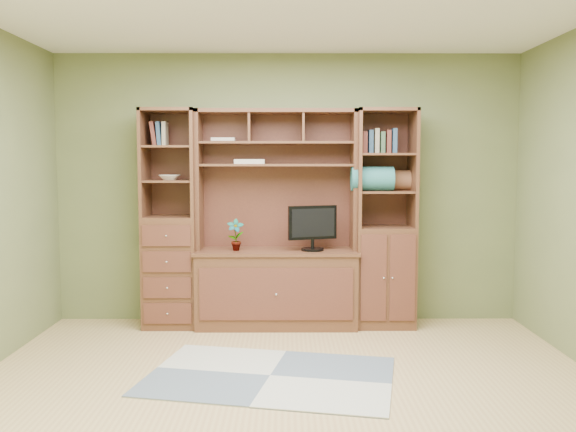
{
  "coord_description": "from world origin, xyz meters",
  "views": [
    {
      "loc": [
        -0.02,
        -3.96,
        1.55
      ],
      "look_at": [
        0.0,
        1.2,
        1.1
      ],
      "focal_mm": 38.0,
      "sensor_mm": 36.0,
      "label": 1
    }
  ],
  "objects_px": {
    "left_tower": "(171,219)",
    "right_tower": "(385,219)",
    "monitor": "(313,220)",
    "center_hutch": "(276,219)"
  },
  "relations": [
    {
      "from": "center_hutch",
      "to": "left_tower",
      "type": "height_order",
      "value": "same"
    },
    {
      "from": "right_tower",
      "to": "monitor",
      "type": "bearing_deg",
      "value": -173.77
    },
    {
      "from": "left_tower",
      "to": "monitor",
      "type": "bearing_deg",
      "value": -3.21
    },
    {
      "from": "left_tower",
      "to": "right_tower",
      "type": "relative_size",
      "value": 1.0
    },
    {
      "from": "left_tower",
      "to": "center_hutch",
      "type": "bearing_deg",
      "value": -2.29
    },
    {
      "from": "left_tower",
      "to": "monitor",
      "type": "distance_m",
      "value": 1.34
    },
    {
      "from": "right_tower",
      "to": "monitor",
      "type": "distance_m",
      "value": 0.69
    },
    {
      "from": "center_hutch",
      "to": "monitor",
      "type": "distance_m",
      "value": 0.34
    },
    {
      "from": "left_tower",
      "to": "monitor",
      "type": "relative_size",
      "value": 3.52
    },
    {
      "from": "monitor",
      "to": "center_hutch",
      "type": "bearing_deg",
      "value": 155.66
    }
  ]
}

